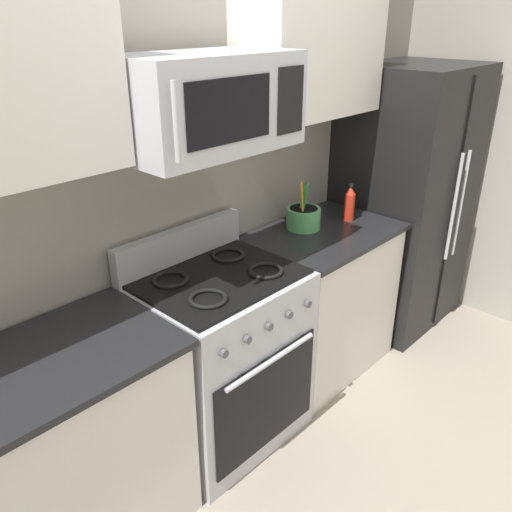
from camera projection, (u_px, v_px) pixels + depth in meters
ground_plane at (326, 502)px, 2.41m from camera, size 16.00×16.00×0.00m
wall_back at (163, 183)px, 2.52m from camera, size 8.00×0.10×2.60m
counter_left at (39, 469)px, 2.01m from camera, size 1.14×0.62×0.91m
range_oven at (221, 356)px, 2.64m from camera, size 0.76×0.66×1.09m
counter_right at (321, 299)px, 3.19m from camera, size 0.88×0.62×0.91m
refrigerator at (404, 200)px, 3.57m from camera, size 0.83×0.73×1.76m
microwave at (208, 103)px, 2.13m from camera, size 0.78×0.44×0.39m
upper_cabinets_right at (312, 39)px, 2.67m from camera, size 0.87×0.34×0.76m
utensil_crock at (303, 217)px, 3.00m from camera, size 0.20×0.20×0.29m
bottle_hot_sauce at (350, 204)px, 3.10m from camera, size 0.06×0.06×0.22m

